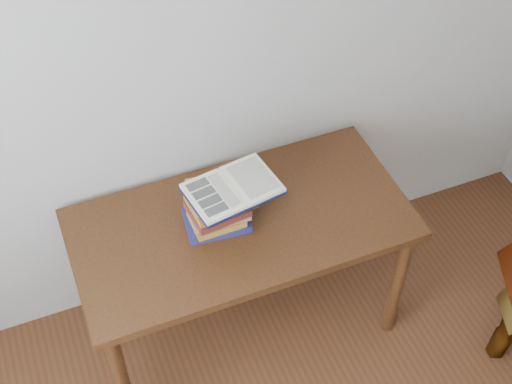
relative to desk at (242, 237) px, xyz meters
name	(u,v)px	position (x,y,z in m)	size (l,w,h in m)	color
desk	(242,237)	(0.00, 0.00, 0.00)	(1.34, 0.67, 0.72)	#452C11
book_stack	(218,209)	(-0.09, 0.02, 0.19)	(0.27, 0.22, 0.19)	#1A1B50
open_book	(233,188)	(-0.03, 0.00, 0.30)	(0.37, 0.28, 0.03)	black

